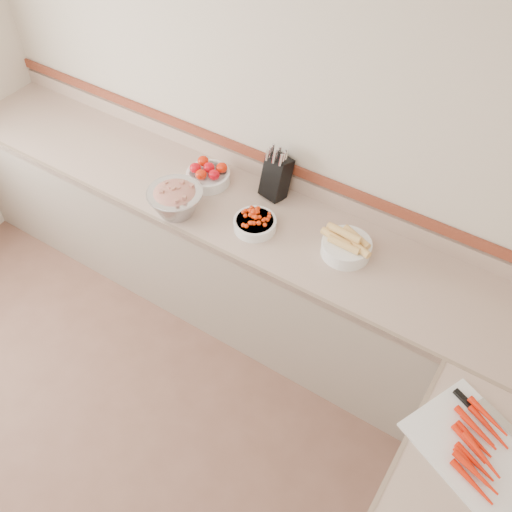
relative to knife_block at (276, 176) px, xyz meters
The scene contains 8 objects.
back_wall 0.31m from the knife_block, 142.71° to the left, with size 4.00×4.00×0.00m, color beige.
counter_back 0.63m from the knife_block, 120.43° to the right, with size 4.00×0.65×1.08m.
knife_block is the anchor object (origin of this frame).
tomato_bowl 0.42m from the knife_block, 162.82° to the right, with size 0.26×0.26×0.13m.
cherry_tomato_bowl 0.32m from the knife_block, 80.42° to the right, with size 0.24×0.24×0.13m.
corn_bowl 0.59m from the knife_block, 19.74° to the right, with size 0.29×0.27×0.16m.
rhubarb_bowl 0.58m from the knife_block, 132.27° to the right, with size 0.31×0.31×0.18m.
cutting_board 1.72m from the knife_block, 30.80° to the right, with size 0.61×0.55×0.07m.
Camera 1 is at (1.39, -0.27, 3.12)m, focal length 40.00 mm.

